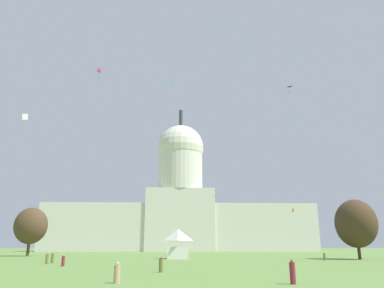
{
  "coord_description": "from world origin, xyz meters",
  "views": [
    {
      "loc": [
        -3.97,
        -19.74,
        2.66
      ],
      "look_at": [
        -0.43,
        71.73,
        27.99
      ],
      "focal_mm": 34.36,
      "sensor_mm": 36.0,
      "label": 1
    }
  ],
  "objects_px": {
    "tree_west_mid": "(31,226)",
    "person_olive_back_right": "(53,258)",
    "person_olive_back_center": "(161,265)",
    "kite_gold_low": "(344,222)",
    "kite_blue_mid": "(229,190)",
    "kite_orange_low": "(293,210)",
    "person_maroon_front_right": "(293,273)",
    "person_olive_front_center": "(47,259)",
    "kite_magenta_high": "(99,70)",
    "person_olive_deep_crowd": "(325,257)",
    "kite_cyan_high": "(172,82)",
    "person_tan_mid_right": "(117,274)",
    "kite_white_mid": "(25,117)",
    "kite_pink_low": "(213,198)",
    "person_maroon_lawn_far_left": "(63,261)",
    "kite_yellow_low": "(288,209)",
    "tree_east_far": "(356,223)",
    "capitol_building": "(180,209)",
    "kite_black_high": "(290,89)",
    "event_tent": "(178,243)"
  },
  "relations": [
    {
      "from": "kite_white_mid",
      "to": "kite_cyan_high",
      "type": "relative_size",
      "value": 0.53
    },
    {
      "from": "person_olive_back_center",
      "to": "kite_gold_low",
      "type": "relative_size",
      "value": 0.74
    },
    {
      "from": "kite_gold_low",
      "to": "event_tent",
      "type": "bearing_deg",
      "value": 15.13
    },
    {
      "from": "kite_pink_low",
      "to": "kite_orange_low",
      "type": "relative_size",
      "value": 2.47
    },
    {
      "from": "kite_black_high",
      "to": "kite_gold_low",
      "type": "distance_m",
      "value": 58.83
    },
    {
      "from": "person_olive_back_right",
      "to": "kite_white_mid",
      "type": "distance_m",
      "value": 27.37
    },
    {
      "from": "person_olive_front_center",
      "to": "kite_pink_low",
      "type": "xyz_separation_m",
      "value": [
        29.87,
        51.08,
        15.63
      ]
    },
    {
      "from": "tree_east_far",
      "to": "kite_black_high",
      "type": "distance_m",
      "value": 66.18
    },
    {
      "from": "kite_white_mid",
      "to": "person_olive_back_right",
      "type": "bearing_deg",
      "value": -176.77
    },
    {
      "from": "person_tan_mid_right",
      "to": "person_maroon_front_right",
      "type": "relative_size",
      "value": 0.87
    },
    {
      "from": "person_olive_deep_crowd",
      "to": "person_olive_front_center",
      "type": "relative_size",
      "value": 0.91
    },
    {
      "from": "kite_yellow_low",
      "to": "kite_cyan_high",
      "type": "distance_m",
      "value": 66.83
    },
    {
      "from": "person_olive_back_right",
      "to": "kite_pink_low",
      "type": "relative_size",
      "value": 0.58
    },
    {
      "from": "person_olive_back_center",
      "to": "kite_gold_low",
      "type": "height_order",
      "value": "kite_gold_low"
    },
    {
      "from": "tree_west_mid",
      "to": "kite_pink_low",
      "type": "distance_m",
      "value": 50.52
    },
    {
      "from": "person_olive_front_center",
      "to": "kite_blue_mid",
      "type": "relative_size",
      "value": 1.41
    },
    {
      "from": "event_tent",
      "to": "person_olive_deep_crowd",
      "type": "height_order",
      "value": "event_tent"
    },
    {
      "from": "kite_blue_mid",
      "to": "kite_orange_low",
      "type": "xyz_separation_m",
      "value": [
        15.06,
        -24.15,
        -9.44
      ]
    },
    {
      "from": "person_tan_mid_right",
      "to": "kite_gold_low",
      "type": "height_order",
      "value": "kite_gold_low"
    },
    {
      "from": "kite_black_high",
      "to": "capitol_building",
      "type": "bearing_deg",
      "value": -28.78
    },
    {
      "from": "person_tan_mid_right",
      "to": "person_olive_back_center",
      "type": "bearing_deg",
      "value": -28.86
    },
    {
      "from": "person_maroon_lawn_far_left",
      "to": "kite_yellow_low",
      "type": "distance_m",
      "value": 98.57
    },
    {
      "from": "person_olive_back_right",
      "to": "kite_blue_mid",
      "type": "bearing_deg",
      "value": 121.93
    },
    {
      "from": "person_olive_back_center",
      "to": "kite_white_mid",
      "type": "bearing_deg",
      "value": -123.76
    },
    {
      "from": "person_olive_back_right",
      "to": "kite_cyan_high",
      "type": "height_order",
      "value": "kite_cyan_high"
    },
    {
      "from": "kite_pink_low",
      "to": "person_tan_mid_right",
      "type": "bearing_deg",
      "value": 93.16
    },
    {
      "from": "kite_pink_low",
      "to": "kite_magenta_high",
      "type": "relative_size",
      "value": 0.85
    },
    {
      "from": "capitol_building",
      "to": "person_maroon_lawn_far_left",
      "type": "xyz_separation_m",
      "value": [
        -16.22,
        -130.34,
        -19.38
      ]
    },
    {
      "from": "kite_pink_low",
      "to": "kite_black_high",
      "type": "distance_m",
      "value": 50.1
    },
    {
      "from": "person_olive_deep_crowd",
      "to": "kite_cyan_high",
      "type": "xyz_separation_m",
      "value": [
        -28.99,
        18.73,
        43.33
      ]
    },
    {
      "from": "person_maroon_lawn_far_left",
      "to": "kite_blue_mid",
      "type": "relative_size",
      "value": 1.27
    },
    {
      "from": "person_olive_deep_crowd",
      "to": "person_olive_back_center",
      "type": "height_order",
      "value": "person_olive_back_center"
    },
    {
      "from": "capitol_building",
      "to": "kite_white_mid",
      "type": "height_order",
      "value": "capitol_building"
    },
    {
      "from": "person_olive_front_center",
      "to": "kite_yellow_low",
      "type": "xyz_separation_m",
      "value": [
        59.1,
        74.23,
        14.54
      ]
    },
    {
      "from": "kite_white_mid",
      "to": "kite_orange_low",
      "type": "xyz_separation_m",
      "value": [
        62.0,
        39.68,
        -13.53
      ]
    },
    {
      "from": "tree_west_mid",
      "to": "kite_gold_low",
      "type": "relative_size",
      "value": 5.94
    },
    {
      "from": "person_olive_back_right",
      "to": "kite_gold_low",
      "type": "height_order",
      "value": "kite_gold_low"
    },
    {
      "from": "person_tan_mid_right",
      "to": "kite_magenta_high",
      "type": "xyz_separation_m",
      "value": [
        -18.22,
        66.79,
        49.81
      ]
    },
    {
      "from": "person_maroon_front_right",
      "to": "person_olive_front_center",
      "type": "xyz_separation_m",
      "value": [
        -27.55,
        30.37,
        -0.02
      ]
    },
    {
      "from": "person_maroon_front_right",
      "to": "person_olive_deep_crowd",
      "type": "bearing_deg",
      "value": -164.94
    },
    {
      "from": "person_olive_front_center",
      "to": "kite_orange_low",
      "type": "height_order",
      "value": "kite_orange_low"
    },
    {
      "from": "tree_west_mid",
      "to": "person_olive_back_right",
      "type": "relative_size",
      "value": 7.24
    },
    {
      "from": "kite_orange_low",
      "to": "tree_east_far",
      "type": "bearing_deg",
      "value": -56.34
    },
    {
      "from": "person_maroon_front_right",
      "to": "kite_white_mid",
      "type": "distance_m",
      "value": 59.17
    },
    {
      "from": "person_tan_mid_right",
      "to": "kite_gold_low",
      "type": "distance_m",
      "value": 71.28
    },
    {
      "from": "person_olive_back_right",
      "to": "kite_gold_low",
      "type": "bearing_deg",
      "value": 83.18
    },
    {
      "from": "tree_west_mid",
      "to": "kite_blue_mid",
      "type": "relative_size",
      "value": 10.4
    },
    {
      "from": "tree_west_mid",
      "to": "person_olive_front_center",
      "type": "distance_m",
      "value": 46.36
    },
    {
      "from": "kite_magenta_high",
      "to": "person_maroon_front_right",
      "type": "bearing_deg",
      "value": 177.12
    },
    {
      "from": "tree_west_mid",
      "to": "kite_magenta_high",
      "type": "distance_m",
      "value": 45.82
    }
  ]
}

